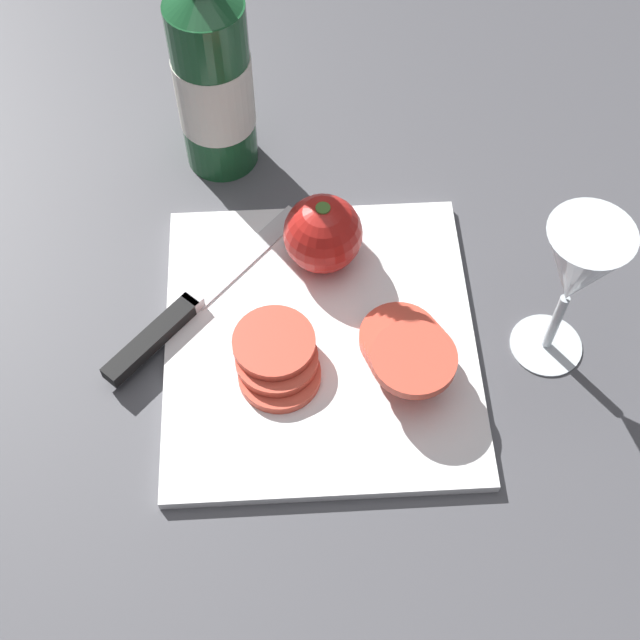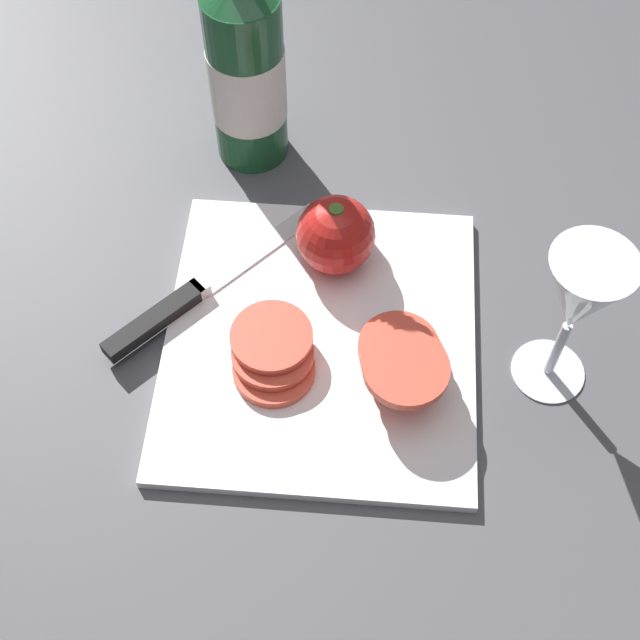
{
  "view_description": "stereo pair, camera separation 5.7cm",
  "coord_description": "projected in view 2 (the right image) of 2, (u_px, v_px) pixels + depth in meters",
  "views": [
    {
      "loc": [
        0.44,
        -0.03,
        0.72
      ],
      "look_at": [
        0.01,
        -0.01,
        0.04
      ],
      "focal_mm": 50.0,
      "sensor_mm": 36.0,
      "label": 1
    },
    {
      "loc": [
        0.44,
        0.03,
        0.72
      ],
      "look_at": [
        0.01,
        -0.01,
        0.04
      ],
      "focal_mm": 50.0,
      "sensor_mm": 36.0,
      "label": 2
    }
  ],
  "objects": [
    {
      "name": "ground_plane",
      "position": [
        329.0,
        330.0,
        0.84
      ],
      "size": [
        3.0,
        3.0,
        0.0
      ],
      "primitive_type": "plane",
      "color": "#4C4C51"
    },
    {
      "name": "cutting_board",
      "position": [
        320.0,
        340.0,
        0.83
      ],
      "size": [
        0.31,
        0.29,
        0.01
      ],
      "color": "white",
      "rests_on": "ground_plane"
    },
    {
      "name": "wine_bottle",
      "position": [
        246.0,
        68.0,
        0.87
      ],
      "size": [
        0.08,
        0.08,
        0.32
      ],
      "color": "#194C28",
      "rests_on": "ground_plane"
    },
    {
      "name": "wine_glass",
      "position": [
        579.0,
        300.0,
        0.72
      ],
      "size": [
        0.07,
        0.07,
        0.17
      ],
      "color": "silver",
      "rests_on": "ground_plane"
    },
    {
      "name": "whole_tomato",
      "position": [
        340.0,
        235.0,
        0.84
      ],
      "size": [
        0.08,
        0.08,
        0.08
      ],
      "color": "red",
      "rests_on": "cutting_board"
    },
    {
      "name": "knife",
      "position": [
        177.0,
        305.0,
        0.84
      ],
      "size": [
        0.2,
        0.19,
        0.01
      ],
      "rotation": [
        0.0,
        0.0,
        2.39
      ],
      "color": "silver",
      "rests_on": "cutting_board"
    },
    {
      "name": "tomato_slice_stack_near",
      "position": [
        273.0,
        353.0,
        0.8
      ],
      "size": [
        0.1,
        0.08,
        0.03
      ],
      "color": "#DB4C38",
      "rests_on": "cutting_board"
    },
    {
      "name": "tomato_slice_stack_far",
      "position": [
        402.0,
        358.0,
        0.79
      ],
      "size": [
        0.12,
        0.08,
        0.05
      ],
      "color": "#DB4C38",
      "rests_on": "cutting_board"
    }
  ]
}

